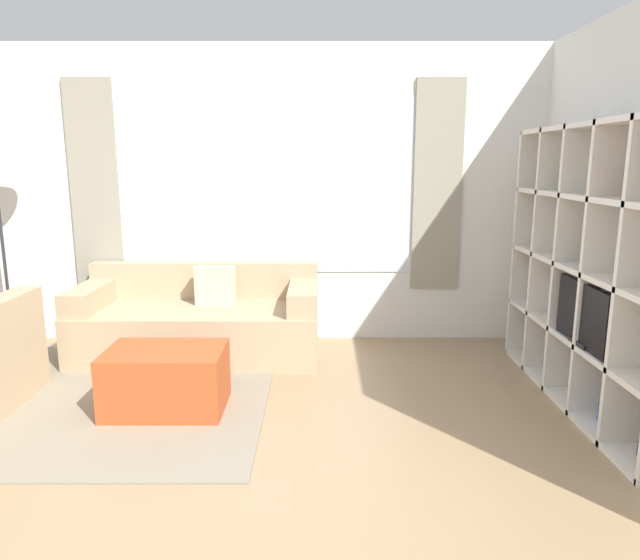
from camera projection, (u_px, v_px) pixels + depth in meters
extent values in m
plane|color=#9E7F5B|center=(213.00, 537.00, 2.58)|extent=(16.00, 16.00, 0.00)
cube|color=white|center=(269.00, 197.00, 5.28)|extent=(6.28, 0.07, 2.70)
cube|color=silver|center=(269.00, 186.00, 5.21)|extent=(2.80, 0.01, 1.60)
cube|color=#9E9984|center=(97.00, 186.00, 5.21)|extent=(0.44, 0.03, 1.90)
cube|color=#9E9984|center=(440.00, 186.00, 5.19)|extent=(0.44, 0.03, 1.90)
cube|color=white|center=(637.00, 211.00, 3.76)|extent=(0.07, 4.20, 2.70)
cube|color=gray|center=(102.00, 397.00, 4.11)|extent=(2.43, 2.25, 0.01)
cube|color=silver|center=(626.00, 269.00, 3.83)|extent=(0.02, 2.14, 1.92)
cube|color=silver|center=(614.00, 275.00, 3.62)|extent=(0.39, 0.04, 1.92)
cube|color=silver|center=(583.00, 264.00, 4.04)|extent=(0.39, 0.04, 1.92)
cube|color=silver|center=(559.00, 254.00, 4.46)|extent=(0.39, 0.04, 1.92)
cube|color=silver|center=(539.00, 246.00, 4.87)|extent=(0.39, 0.04, 1.92)
cube|color=silver|center=(584.00, 400.00, 4.02)|extent=(0.39, 2.14, 0.04)
cube|color=silver|center=(591.00, 338.00, 3.93)|extent=(0.39, 2.14, 0.04)
cube|color=silver|center=(598.00, 269.00, 3.83)|extent=(0.39, 2.14, 0.04)
cube|color=silver|center=(605.00, 197.00, 3.73)|extent=(0.39, 2.14, 0.04)
cube|color=silver|center=(612.00, 124.00, 3.64)|extent=(0.39, 2.14, 0.04)
cube|color=black|center=(586.00, 315.00, 3.66)|extent=(0.04, 0.68, 0.41)
cube|color=black|center=(586.00, 343.00, 3.70)|extent=(0.10, 0.24, 0.03)
cube|color=#2856A8|center=(612.00, 415.00, 3.60)|extent=(0.10, 0.10, 0.12)
cube|color=#232328|center=(598.00, 258.00, 3.79)|extent=(0.11, 0.11, 0.12)
cube|color=#388947|center=(576.00, 185.00, 4.11)|extent=(0.07, 0.07, 0.09)
cube|color=orange|center=(639.00, 185.00, 3.29)|extent=(0.09, 0.09, 0.16)
cube|color=tan|center=(202.00, 331.00, 4.97)|extent=(2.06, 0.91, 0.44)
cube|color=tan|center=(208.00, 280.00, 5.25)|extent=(2.06, 0.18, 0.33)
cube|color=tan|center=(95.00, 296.00, 4.91)|extent=(0.24, 0.85, 0.19)
cube|color=tan|center=(306.00, 296.00, 4.90)|extent=(0.24, 0.85, 0.19)
cube|color=beige|center=(218.00, 286.00, 4.97)|extent=(0.35, 0.15, 0.34)
cube|color=#B74C23|center=(169.00, 380.00, 3.87)|extent=(0.79, 0.53, 0.43)
cylinder|color=black|center=(17.00, 345.00, 5.25)|extent=(0.26, 0.26, 0.02)
cylinder|color=#2D2D30|center=(8.00, 263.00, 5.09)|extent=(0.03, 0.03, 1.52)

